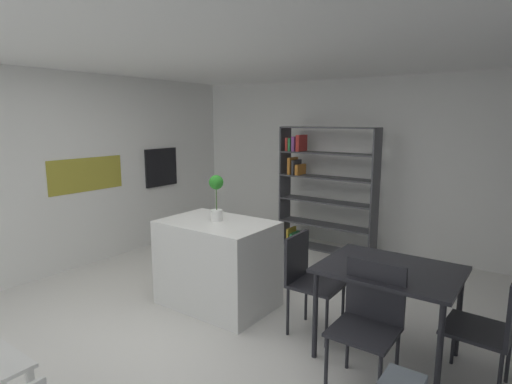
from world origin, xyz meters
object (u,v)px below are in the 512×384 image
(potted_plant_on_island, at_px, (216,194))
(dining_chair_island_side, at_px, (307,275))
(dining_chair_near, at_px, (369,314))
(built_in_oven, at_px, (161,167))
(open_bookshelf, at_px, (320,185))
(kitchen_island, at_px, (218,263))
(dining_table, at_px, (389,277))
(dining_chair_window_side, at_px, (494,322))

(potted_plant_on_island, relative_size, dining_chair_island_side, 0.53)
(dining_chair_near, bearing_deg, built_in_oven, 157.97)
(open_bookshelf, distance_m, dining_chair_island_side, 2.60)
(kitchen_island, height_order, potted_plant_on_island, potted_plant_on_island)
(open_bookshelf, relative_size, dining_chair_island_side, 2.02)
(built_in_oven, height_order, dining_table, built_in_oven)
(built_in_oven, distance_m, kitchen_island, 2.69)
(open_bookshelf, distance_m, dining_chair_window_side, 3.51)
(dining_table, bearing_deg, dining_chair_island_side, -179.89)
(potted_plant_on_island, relative_size, dining_chair_window_side, 0.53)
(dining_table, relative_size, dining_chair_island_side, 1.17)
(open_bookshelf, bearing_deg, dining_chair_window_side, -42.25)
(built_in_oven, relative_size, dining_chair_island_side, 0.67)
(built_in_oven, xyz_separation_m, dining_chair_near, (4.05, -1.64, -0.66))
(open_bookshelf, xyz_separation_m, dining_table, (1.81, -2.33, -0.28))
(built_in_oven, xyz_separation_m, dining_table, (4.05, -1.20, -0.52))
(kitchen_island, height_order, open_bookshelf, open_bookshelf)
(kitchen_island, bearing_deg, open_bookshelf, 90.19)
(potted_plant_on_island, height_order, open_bookshelf, open_bookshelf)
(kitchen_island, height_order, dining_chair_near, dining_chair_near)
(built_in_oven, bearing_deg, potted_plant_on_island, -28.78)
(dining_chair_island_side, distance_m, dining_chair_window_side, 1.52)
(dining_table, bearing_deg, kitchen_island, -178.15)
(kitchen_island, relative_size, dining_table, 1.08)
(dining_chair_window_side, bearing_deg, dining_chair_island_side, -86.89)
(kitchen_island, relative_size, dining_chair_near, 1.25)
(built_in_oven, distance_m, dining_chair_island_side, 3.57)
(potted_plant_on_island, xyz_separation_m, dining_table, (1.84, 0.02, -0.50))
(dining_table, distance_m, dining_chair_window_side, 0.78)
(kitchen_island, height_order, dining_chair_island_side, dining_chair_island_side)
(kitchen_island, bearing_deg, dining_chair_island_side, 3.12)
(open_bookshelf, bearing_deg, dining_chair_near, -56.84)
(kitchen_island, bearing_deg, dining_chair_window_side, 1.17)
(potted_plant_on_island, height_order, dining_table, potted_plant_on_island)
(built_in_oven, relative_size, open_bookshelf, 0.33)
(dining_chair_near, bearing_deg, open_bookshelf, 123.10)
(built_in_oven, relative_size, dining_chair_window_side, 0.67)
(dining_table, height_order, dining_chair_island_side, dining_chair_island_side)
(built_in_oven, bearing_deg, open_bookshelf, 26.95)
(potted_plant_on_island, xyz_separation_m, dining_chair_near, (1.84, -0.42, -0.65))
(dining_chair_island_side, relative_size, dining_chair_near, 0.99)
(dining_chair_island_side, bearing_deg, dining_chair_near, -120.85)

